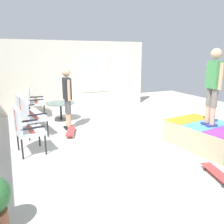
{
  "coord_description": "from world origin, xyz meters",
  "views": [
    {
      "loc": [
        -4.88,
        2.75,
        2.1
      ],
      "look_at": [
        0.19,
        0.45,
        0.7
      ],
      "focal_mm": 37.29,
      "sensor_mm": 36.0,
      "label": 1
    }
  ],
  "objects": [
    {
      "name": "patio_chair_near_house",
      "position": [
        3.19,
        2.02,
        0.61
      ],
      "size": [
        0.68,
        0.62,
        1.02
      ],
      "color": "black",
      "rests_on": "ground_plane"
    },
    {
      "name": "skate_ramp",
      "position": [
        -1.16,
        -1.35,
        0.27
      ],
      "size": [
        1.86,
        2.06,
        0.54
      ],
      "color": "tan",
      "rests_on": "ground_plane"
    },
    {
      "name": "patio_bench",
      "position": [
        1.53,
        2.33,
        0.62
      ],
      "size": [
        1.31,
        0.72,
        1.02
      ],
      "color": "black",
      "rests_on": "ground_plane"
    },
    {
      "name": "ground_plane",
      "position": [
        0.0,
        0.0,
        -0.05
      ],
      "size": [
        12.0,
        12.0,
        0.1
      ],
      "primitive_type": "cube",
      "color": "beige"
    },
    {
      "name": "skateboard_spare",
      "position": [
        -2.32,
        -0.42,
        0.08
      ],
      "size": [
        0.82,
        0.41,
        0.1
      ],
      "color": "#B23838",
      "rests_on": "ground_plane"
    },
    {
      "name": "house_facade",
      "position": [
        3.8,
        0.49,
        1.28
      ],
      "size": [
        0.23,
        6.0,
        2.57
      ],
      "color": "silver",
      "rests_on": "ground_plane"
    },
    {
      "name": "person_watching",
      "position": [
        1.46,
        1.25,
        1.0
      ],
      "size": [
        0.48,
        0.25,
        1.72
      ],
      "color": "black",
      "rests_on": "ground_plane"
    },
    {
      "name": "patio_chair_by_wall",
      "position": [
        0.14,
        2.51,
        0.61
      ],
      "size": [
        0.67,
        0.61,
        1.02
      ],
      "color": "black",
      "rests_on": "ground_plane"
    },
    {
      "name": "skateboard_by_bench",
      "position": [
        0.94,
        1.32,
        0.08
      ],
      "size": [
        0.82,
        0.46,
        0.1
      ],
      "color": "#B23838",
      "rests_on": "ground_plane"
    },
    {
      "name": "patio_table",
      "position": [
        2.45,
        1.24,
        0.4
      ],
      "size": [
        0.9,
        0.9,
        0.57
      ],
      "color": "black",
      "rests_on": "ground_plane"
    },
    {
      "name": "person_skater",
      "position": [
        -1.26,
        -1.27,
        1.51
      ],
      "size": [
        0.47,
        0.28,
        1.67
      ],
      "color": "navy",
      "rests_on": "skate_ramp"
    }
  ]
}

